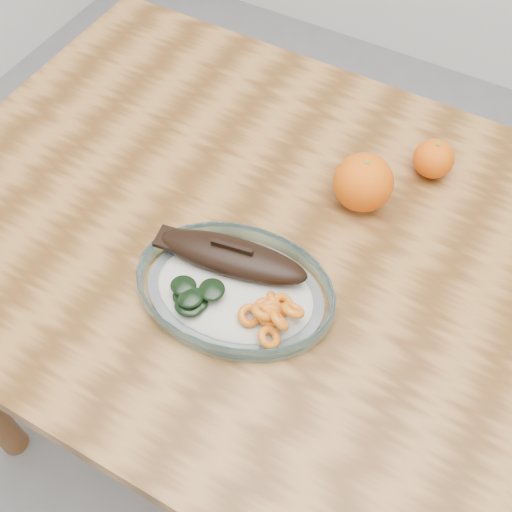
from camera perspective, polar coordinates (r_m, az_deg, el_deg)
name	(u,v)px	position (r m, az deg, el deg)	size (l,w,h in m)	color
ground	(282,430)	(1.61, 2.32, -15.18)	(3.00, 3.00, 0.00)	slate
dining_table	(295,283)	(1.02, 3.53, -2.41)	(1.20, 0.80, 0.75)	#583414
plated_meal	(235,287)	(0.88, -1.92, -2.76)	(0.58, 0.58, 0.08)	white
orange_left	(363,182)	(0.97, 9.51, 6.47)	(0.09, 0.09, 0.09)	#EB4704
orange_right	(434,159)	(1.05, 15.52, 8.34)	(0.06, 0.06, 0.06)	#EB4704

